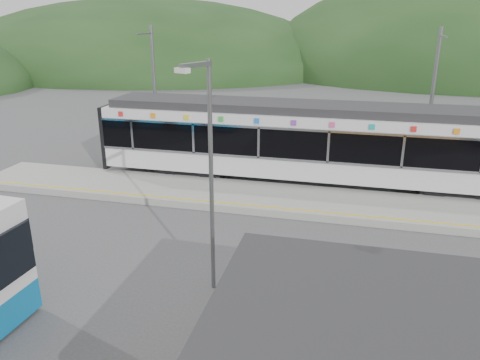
# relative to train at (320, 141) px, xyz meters

# --- Properties ---
(ground) EXTENTS (120.00, 120.00, 0.00)m
(ground) POSITION_rel_train_xyz_m (-2.09, -6.00, -2.06)
(ground) COLOR #4C4C4F
(ground) RESTS_ON ground
(hills) EXTENTS (146.00, 149.00, 26.00)m
(hills) POSITION_rel_train_xyz_m (4.10, -0.71, -2.06)
(hills) COLOR #1E3D19
(hills) RESTS_ON ground
(platform) EXTENTS (26.00, 3.20, 0.30)m
(platform) POSITION_rel_train_xyz_m (-2.09, -2.70, -1.91)
(platform) COLOR #9E9E99
(platform) RESTS_ON ground
(yellow_line) EXTENTS (26.00, 0.10, 0.01)m
(yellow_line) POSITION_rel_train_xyz_m (-2.09, -4.00, -1.76)
(yellow_line) COLOR yellow
(yellow_line) RESTS_ON platform
(train) EXTENTS (20.44, 3.01, 3.74)m
(train) POSITION_rel_train_xyz_m (0.00, 0.00, 0.00)
(train) COLOR black
(train) RESTS_ON ground
(catenary_mast_west) EXTENTS (0.18, 1.80, 7.00)m
(catenary_mast_west) POSITION_rel_train_xyz_m (-9.09, 2.56, 1.58)
(catenary_mast_west) COLOR slate
(catenary_mast_west) RESTS_ON ground
(catenary_mast_east) EXTENTS (0.18, 1.80, 7.00)m
(catenary_mast_east) POSITION_rel_train_xyz_m (4.91, 2.56, 1.58)
(catenary_mast_east) COLOR slate
(catenary_mast_east) RESTS_ON ground
(lamp_post) EXTENTS (0.51, 1.18, 6.45)m
(lamp_post) POSITION_rel_train_xyz_m (-2.16, -9.72, 1.78)
(lamp_post) COLOR slate
(lamp_post) RESTS_ON ground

